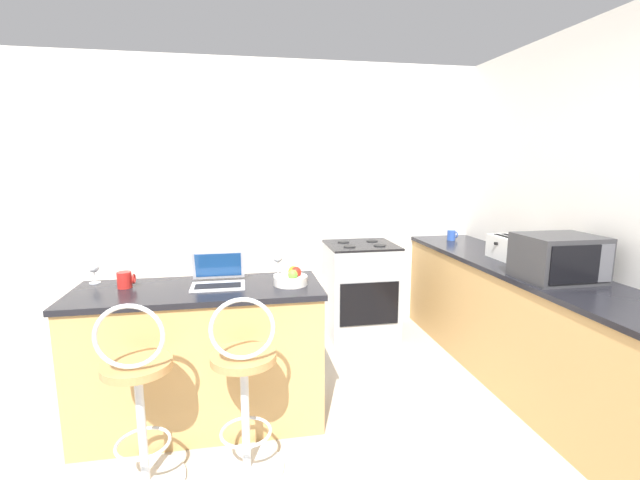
{
  "coord_description": "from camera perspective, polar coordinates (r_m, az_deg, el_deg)",
  "views": [
    {
      "loc": [
        -0.31,
        -1.78,
        1.64
      ],
      "look_at": [
        0.34,
        1.78,
        0.99
      ],
      "focal_mm": 24.0,
      "sensor_mm": 36.0,
      "label": 1
    }
  ],
  "objects": [
    {
      "name": "bar_stool_far",
      "position": [
        2.39,
        -10.02,
        -19.29
      ],
      "size": [
        0.4,
        0.4,
        1.01
      ],
      "color": "silver",
      "rests_on": "ground_plane"
    },
    {
      "name": "wine_glass_tall",
      "position": [
        3.05,
        -27.96,
        -3.33
      ],
      "size": [
        0.07,
        0.07,
        0.14
      ],
      "color": "silver",
      "rests_on": "breakfast_bar"
    },
    {
      "name": "toaster",
      "position": [
        3.69,
        23.64,
        -0.94
      ],
      "size": [
        0.2,
        0.32,
        0.19
      ],
      "color": "silver",
      "rests_on": "counter_right"
    },
    {
      "name": "mug_red",
      "position": [
        2.87,
        -24.56,
        -4.85
      ],
      "size": [
        0.1,
        0.09,
        0.1
      ],
      "color": "red",
      "rests_on": "breakfast_bar"
    },
    {
      "name": "mug_blue",
      "position": [
        4.43,
        17.14,
        0.62
      ],
      "size": [
        0.1,
        0.08,
        0.1
      ],
      "color": "#2D51AD",
      "rests_on": "counter_right"
    },
    {
      "name": "bar_stool_near",
      "position": [
        2.45,
        -23.0,
        -19.22
      ],
      "size": [
        0.4,
        0.4,
        1.01
      ],
      "color": "silver",
      "rests_on": "ground_plane"
    },
    {
      "name": "stove_range",
      "position": [
        4.16,
        5.41,
        -6.59
      ],
      "size": [
        0.64,
        0.61,
        0.9
      ],
      "color": "#9EA3A8",
      "rests_on": "ground_plane"
    },
    {
      "name": "microwave",
      "position": [
        3.17,
        29.2,
        -2.07
      ],
      "size": [
        0.48,
        0.39,
        0.3
      ],
      "color": "#2D2D30",
      "rests_on": "counter_right"
    },
    {
      "name": "wall_back",
      "position": [
        4.21,
        -6.19,
        5.43
      ],
      "size": [
        12.0,
        0.06,
        2.6
      ],
      "color": "silver",
      "rests_on": "ground_plane"
    },
    {
      "name": "fruit_bowl",
      "position": [
        2.69,
        -3.81,
        -5.1
      ],
      "size": [
        0.21,
        0.21,
        0.11
      ],
      "color": "silver",
      "rests_on": "breakfast_bar"
    },
    {
      "name": "laptop",
      "position": [
        2.75,
        -13.42,
        -4.77
      ],
      "size": [
        0.32,
        0.25,
        0.2
      ],
      "color": "silver",
      "rests_on": "breakfast_bar"
    },
    {
      "name": "breakfast_bar",
      "position": [
        2.88,
        -15.46,
        -14.67
      ],
      "size": [
        1.49,
        0.59,
        0.89
      ],
      "color": "tan",
      "rests_on": "ground_plane"
    },
    {
      "name": "counter_right",
      "position": [
        3.6,
        25.41,
        -10.22
      ],
      "size": [
        0.63,
        2.9,
        0.89
      ],
      "color": "tan",
      "rests_on": "ground_plane"
    },
    {
      "name": "wine_glass_short",
      "position": [
        2.9,
        -5.64,
        -2.52
      ],
      "size": [
        0.07,
        0.07,
        0.16
      ],
      "color": "silver",
      "rests_on": "breakfast_bar"
    }
  ]
}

